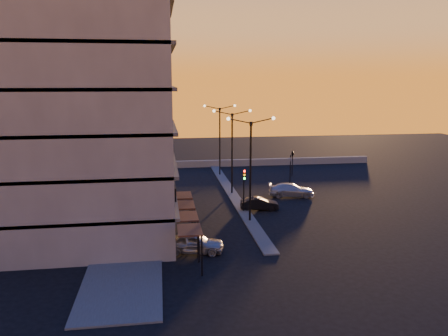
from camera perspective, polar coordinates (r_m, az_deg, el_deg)
ground at (r=40.07m, az=3.39°, el=-6.97°), size 120.00×120.00×0.00m
sidewalk_west at (r=43.16m, az=-11.58°, el=-5.76°), size 5.00×40.00×0.12m
median at (r=49.48m, az=1.04°, el=-3.32°), size 1.20×36.00×0.12m
parapet at (r=65.12m, az=0.48°, el=0.64°), size 44.00×0.50×1.00m
building at (r=37.76m, az=-18.00°, el=9.79°), size 14.35×17.08×25.00m
streetlamp_near at (r=38.68m, az=3.49°, el=0.92°), size 4.32×0.32×9.51m
streetlamp_mid at (r=48.38m, az=1.06°, el=3.04°), size 4.32×0.32×9.51m
streetlamp_far at (r=58.18m, az=-0.56°, el=4.44°), size 4.32×0.32×9.51m
traffic_light_main at (r=41.99m, az=2.64°, el=-2.01°), size 0.28×0.44×4.25m
signal_east_a at (r=54.67m, az=8.65°, el=-0.03°), size 0.13×0.16×3.60m
signal_east_b at (r=58.66m, az=8.96°, el=1.90°), size 0.42×1.99×3.60m
car_hatchback at (r=32.96m, az=-3.97°, el=-9.69°), size 4.73×2.64×1.52m
car_sedan at (r=43.46m, az=4.64°, el=-4.66°), size 3.91×1.77×1.24m
car_wagon at (r=48.73m, az=8.77°, el=-2.87°), size 5.28×2.90×1.45m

